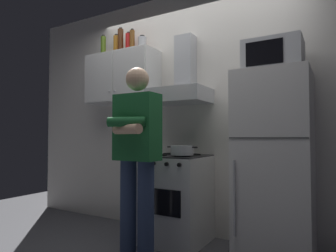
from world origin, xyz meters
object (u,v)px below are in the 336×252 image
(bottle_canister_steel, at_px, (142,44))
(bottle_rum_dark, at_px, (121,41))
(person_standing, at_px, (137,154))
(bottle_soda_red, at_px, (128,43))
(bottle_beer_brown, at_px, (132,41))
(bottle_olive_oil, at_px, (103,46))
(stove_oven, at_px, (176,198))
(microwave, at_px, (273,57))
(bottle_liquor_amber, at_px, (116,46))
(range_hood, at_px, (182,85))
(cooking_pot, at_px, (182,150))
(refrigerator, at_px, (274,166))
(upper_cabinet, at_px, (122,78))

(bottle_canister_steel, bearing_deg, bottle_rum_dark, -170.79)
(person_standing, relative_size, bottle_canister_steel, 8.87)
(bottle_soda_red, distance_m, bottle_beer_brown, 0.10)
(person_standing, distance_m, bottle_olive_oil, 1.78)
(bottle_beer_brown, bearing_deg, stove_oven, -9.89)
(stove_oven, xyz_separation_m, microwave, (0.95, 0.02, 1.31))
(microwave, height_order, bottle_liquor_amber, bottle_liquor_amber)
(range_hood, xyz_separation_m, cooking_pot, (0.13, -0.25, -0.68))
(range_hood, distance_m, refrigerator, 1.25)
(microwave, relative_size, cooking_pot, 1.50)
(bottle_canister_steel, relative_size, bottle_beer_brown, 0.70)
(bottle_olive_oil, bearing_deg, upper_cabinet, 5.88)
(upper_cabinet, xyz_separation_m, bottle_soda_red, (0.06, 0.03, 0.42))
(range_hood, bearing_deg, bottle_soda_red, 177.41)
(refrigerator, distance_m, microwave, 0.94)
(cooking_pot, relative_size, bottle_soda_red, 1.23)
(refrigerator, xyz_separation_m, bottle_canister_steel, (-1.49, 0.16, 1.34))
(range_hood, relative_size, bottle_rum_dark, 2.38)
(bottle_olive_oil, xyz_separation_m, bottle_beer_brown, (0.43, 0.02, 0.00))
(cooking_pot, xyz_separation_m, bottle_olive_oil, (-1.21, 0.22, 1.26))
(bottle_liquor_amber, bearing_deg, microwave, -4.51)
(refrigerator, distance_m, bottle_soda_red, 2.18)
(stove_oven, bearing_deg, bottle_beer_brown, 170.11)
(refrigerator, distance_m, bottle_olive_oil, 2.45)
(cooking_pot, bearing_deg, range_hood, 117.88)
(upper_cabinet, bearing_deg, bottle_beer_brown, -4.77)
(bottle_rum_dark, bearing_deg, microwave, -3.20)
(range_hood, bearing_deg, person_standing, -93.91)
(cooking_pot, distance_m, bottle_liquor_amber, 1.67)
(stove_oven, distance_m, bottle_beer_brown, 1.86)
(microwave, height_order, person_standing, microwave)
(person_standing, xyz_separation_m, cooking_pot, (0.18, 0.49, 0.02))
(bottle_soda_red, height_order, bottle_olive_oil, bottle_olive_oil)
(range_hood, relative_size, bottle_liquor_amber, 2.78)
(bottle_canister_steel, height_order, bottle_beer_brown, bottle_beer_brown)
(upper_cabinet, relative_size, stove_oven, 1.03)
(upper_cabinet, relative_size, bottle_olive_oil, 3.41)
(stove_oven, bearing_deg, bottle_soda_red, 167.73)
(upper_cabinet, height_order, bottle_olive_oil, bottle_olive_oil)
(bottle_olive_oil, bearing_deg, bottle_liquor_amber, 25.88)
(refrigerator, distance_m, cooking_pot, 0.84)
(cooking_pot, bearing_deg, upper_cabinet, 165.27)
(microwave, xyz_separation_m, bottle_soda_red, (-1.68, 0.14, 0.43))
(bottle_beer_brown, bearing_deg, cooking_pot, -16.64)
(stove_oven, relative_size, cooking_pot, 2.74)
(range_hood, distance_m, bottle_rum_dark, 1.02)
(person_standing, distance_m, bottle_rum_dark, 1.68)
(upper_cabinet, bearing_deg, bottle_olive_oil, -174.12)
(bottle_olive_oil, bearing_deg, bottle_beer_brown, 2.07)
(upper_cabinet, height_order, bottle_soda_red, bottle_soda_red)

